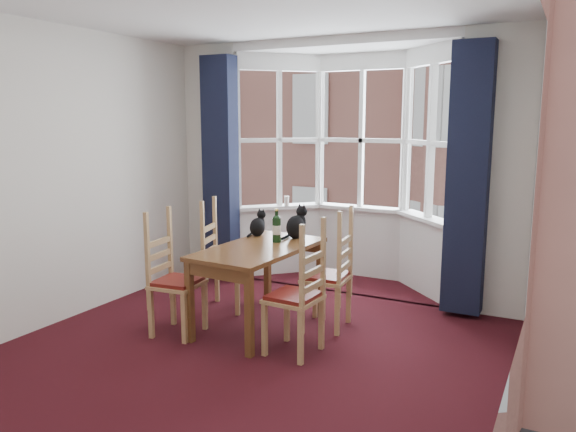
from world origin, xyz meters
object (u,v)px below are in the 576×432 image
Objects in this scene: chair_left_far at (218,263)px; candle_tall at (287,201)px; chair_right_far at (335,279)px; cat_left at (258,225)px; chair_right_near at (303,300)px; chair_left_near at (169,282)px; cat_right at (297,225)px; wine_bottle at (277,228)px; dining_table at (259,257)px.

candle_tall is (0.05, 1.44, 0.46)m from chair_left_far.
cat_left reaches higher than chair_right_far.
chair_right_far is (-0.00, 0.69, 0.00)m from chair_right_near.
cat_right is at bearing 52.27° from chair_left_near.
candle_tall is at bearing 88.58° from chair_left_near.
wine_bottle reaches higher than chair_left_near.
cat_right is (-0.51, 0.22, 0.43)m from chair_right_far.
cat_right reaches higher than chair_left_far.
wine_bottle is at bearing 132.55° from chair_right_near.
chair_left_far is 1.51m from candle_tall.
chair_left_far is at bearing -91.92° from candle_tall.
candle_tall is at bearing 131.29° from chair_right_far.
wine_bottle is at bearing -108.69° from cat_right.
chair_left_near reaches higher than dining_table.
wine_bottle reaches higher than chair_right_near.
chair_left_far is at bearing 152.81° from chair_right_near.
chair_right_near is at bearing 4.86° from chair_left_near.
candle_tall reaches higher than chair_left_near.
cat_right reaches higher than chair_right_far.
chair_left_far is 2.67× the size of cat_right.
chair_left_near is at bearing -91.42° from candle_tall.
chair_right_far is at bearing 3.65° from wine_bottle.
cat_left is 1.32m from candle_tall.
chair_left_near is 7.37× the size of candle_tall.
cat_left is at bearing 22.84° from chair_left_far.
wine_bottle reaches higher than chair_left_far.
chair_right_far is (1.29, 0.03, 0.00)m from chair_left_far.
cat_left is at bearing 121.57° from dining_table.
chair_left_far is (0.01, 0.77, 0.00)m from chair_left_near.
dining_table is 0.35m from wine_bottle.
cat_left is (-0.91, 0.14, 0.40)m from chair_right_far.
chair_right_near is (1.29, -0.66, 0.00)m from chair_left_far.
cat_left reaches higher than dining_table.
chair_right_near is 3.32× the size of cat_left.
candle_tall is at bearing 113.95° from wine_bottle.
dining_table is at bearing -22.02° from chair_left_far.
chair_left_near is at bearing -141.77° from dining_table.
cat_left is at bearing -168.48° from cat_right.
cat_right is (0.40, 0.08, 0.03)m from cat_left.
chair_right_far is at bearing 90.02° from chair_right_near.
candle_tall reaches higher than chair_right_near.
chair_right_near is at bearing -27.19° from chair_left_far.
chair_left_near is at bearing -148.36° from chair_right_far.
chair_right_near is 2.86× the size of wine_bottle.
wine_bottle is at bearing -66.05° from candle_tall.
candle_tall is (-0.65, 1.45, 0.02)m from wine_bottle.
cat_right reaches higher than wine_bottle.
cat_left is (-0.26, 0.42, 0.21)m from dining_table.
cat_left reaches higher than candle_tall.
cat_right is at bearing -58.59° from candle_tall.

